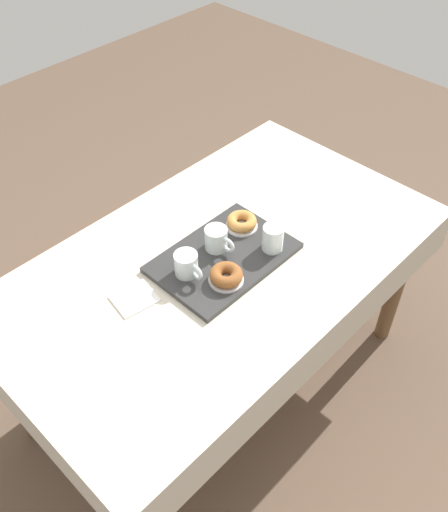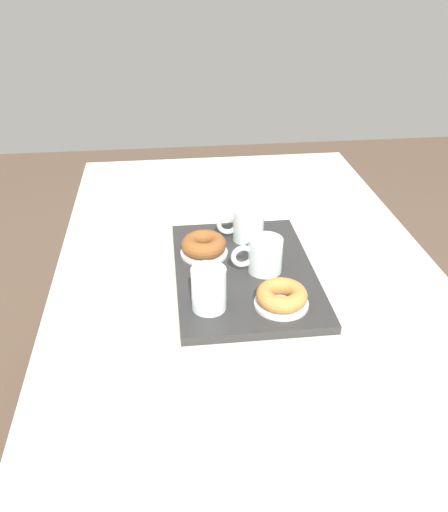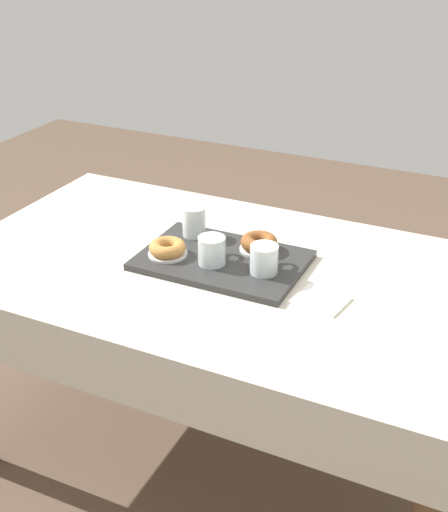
% 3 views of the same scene
% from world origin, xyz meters
% --- Properties ---
extents(ground_plane, '(6.00, 6.00, 0.00)m').
position_xyz_m(ground_plane, '(0.00, 0.00, 0.00)').
color(ground_plane, brown).
extents(dining_table, '(1.55, 0.90, 0.73)m').
position_xyz_m(dining_table, '(0.00, 0.00, 0.65)').
color(dining_table, beige).
rests_on(dining_table, ground).
extents(serving_tray, '(0.46, 0.31, 0.02)m').
position_xyz_m(serving_tray, '(-0.00, 0.01, 0.74)').
color(serving_tray, '#2D2D2D').
rests_on(serving_tray, dining_table).
extents(tea_mug_left, '(0.08, 0.12, 0.08)m').
position_xyz_m(tea_mug_left, '(-0.01, -0.03, 0.79)').
color(tea_mug_left, silver).
rests_on(tea_mug_left, serving_tray).
extents(tea_mug_right, '(0.08, 0.12, 0.08)m').
position_xyz_m(tea_mug_right, '(0.14, -0.01, 0.79)').
color(tea_mug_right, silver).
rests_on(tea_mug_right, serving_tray).
extents(water_glass_near, '(0.07, 0.07, 0.09)m').
position_xyz_m(water_glass_near, '(-0.14, 0.11, 0.79)').
color(water_glass_near, silver).
rests_on(water_glass_near, serving_tray).
extents(donut_plate_left, '(0.11, 0.11, 0.01)m').
position_xyz_m(donut_plate_left, '(-0.15, -0.04, 0.76)').
color(donut_plate_left, silver).
rests_on(donut_plate_left, serving_tray).
extents(sugar_donut_left, '(0.11, 0.11, 0.04)m').
position_xyz_m(sugar_donut_left, '(-0.15, -0.04, 0.78)').
color(sugar_donut_left, '#BC7F3D').
rests_on(sugar_donut_left, donut_plate_left).
extents(donut_plate_right, '(0.11, 0.11, 0.01)m').
position_xyz_m(donut_plate_right, '(0.08, 0.10, 0.76)').
color(donut_plate_right, silver).
rests_on(donut_plate_right, serving_tray).
extents(sugar_donut_right, '(0.11, 0.11, 0.04)m').
position_xyz_m(sugar_donut_right, '(0.08, 0.10, 0.78)').
color(sugar_donut_right, brown).
rests_on(sugar_donut_right, donut_plate_right).
extents(paper_napkin, '(0.15, 0.13, 0.01)m').
position_xyz_m(paper_napkin, '(0.32, -0.06, 0.74)').
color(paper_napkin, white).
rests_on(paper_napkin, dining_table).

